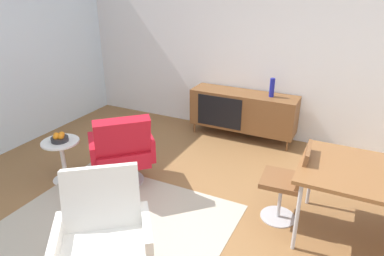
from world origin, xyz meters
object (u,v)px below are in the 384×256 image
at_px(armchair_black_shell, 104,234).
at_px(side_table_round, 63,156).
at_px(lounge_chair_red, 122,149).
at_px(fruit_bowl, 59,138).
at_px(sideboard, 243,110).
at_px(dining_chair_near_window, 289,180).
at_px(vase_cobalt, 272,88).

xyz_separation_m(armchair_black_shell, side_table_round, (-1.48, 1.00, -0.15)).
height_order(lounge_chair_red, fruit_bowl, lounge_chair_red).
bearing_deg(armchair_black_shell, lounge_chair_red, 121.39).
bearing_deg(sideboard, armchair_black_shell, -91.17).
height_order(lounge_chair_red, armchair_black_shell, same).
bearing_deg(dining_chair_near_window, side_table_round, -170.62).
distance_m(sideboard, lounge_chair_red, 2.09).
relative_size(dining_chair_near_window, armchair_black_shell, 0.90).
bearing_deg(armchair_black_shell, dining_chair_near_window, 51.97).
xyz_separation_m(sideboard, dining_chair_near_window, (1.05, -1.72, 0.03)).
xyz_separation_m(sideboard, armchair_black_shell, (-0.06, -3.15, 0.03)).
bearing_deg(fruit_bowl, sideboard, 54.42).
relative_size(sideboard, side_table_round, 3.08).
distance_m(dining_chair_near_window, fruit_bowl, 2.63).
height_order(armchair_black_shell, side_table_round, armchair_black_shell).
relative_size(sideboard, fruit_bowl, 8.00).
bearing_deg(side_table_round, lounge_chair_red, 17.92).
bearing_deg(fruit_bowl, vase_cobalt, 47.86).
relative_size(vase_cobalt, armchair_black_shell, 0.29).
height_order(armchair_black_shell, fruit_bowl, armchair_black_shell).
distance_m(lounge_chair_red, side_table_round, 0.77).
bearing_deg(lounge_chair_red, dining_chair_near_window, 5.94).
height_order(lounge_chair_red, side_table_round, lounge_chair_red).
relative_size(vase_cobalt, lounge_chair_red, 0.29).
relative_size(dining_chair_near_window, fruit_bowl, 4.28).
distance_m(sideboard, vase_cobalt, 0.58).
bearing_deg(sideboard, lounge_chair_red, -113.08).
relative_size(sideboard, armchair_black_shell, 1.69).
bearing_deg(vase_cobalt, sideboard, -179.74).
distance_m(lounge_chair_red, fruit_bowl, 0.77).
height_order(vase_cobalt, fruit_bowl, vase_cobalt).
distance_m(sideboard, side_table_round, 2.65).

